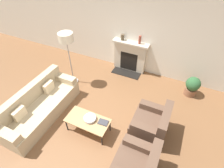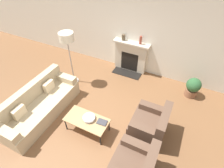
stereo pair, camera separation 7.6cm
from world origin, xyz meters
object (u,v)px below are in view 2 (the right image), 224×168
object	(u,v)px
coffee_table	(87,120)
couch	(40,105)
mantel_vase_center_left	(141,40)
armchair_near	(134,167)
armchair_far	(150,125)
bowl	(89,118)
potted_plant	(193,87)
fireplace	(131,57)
floor_lamp	(67,40)
book	(102,122)
mantel_vase_left	(123,37)

from	to	relation	value
coffee_table	couch	bearing A→B (deg)	-176.02
couch	mantel_vase_center_left	world-z (taller)	mantel_vase_center_left
couch	armchair_near	distance (m)	2.86
couch	armchair_far	bearing A→B (deg)	-76.35
bowl	potted_plant	bearing A→B (deg)	48.73
armchair_near	mantel_vase_center_left	xyz separation A→B (m)	(-1.13, 3.39, 0.90)
fireplace	mantel_vase_center_left	distance (m)	0.75
floor_lamp	armchair_far	bearing A→B (deg)	-16.60
couch	floor_lamp	distance (m)	1.94
coffee_table	potted_plant	world-z (taller)	potted_plant
fireplace	book	world-z (taller)	fireplace
fireplace	floor_lamp	distance (m)	2.23
fireplace	mantel_vase_left	world-z (taller)	mantel_vase_left
couch	book	distance (m)	1.81
fireplace	mantel_vase_center_left	world-z (taller)	mantel_vase_center_left
armchair_far	coffee_table	distance (m)	1.53
armchair_near	coffee_table	bearing A→B (deg)	-110.07
bowl	floor_lamp	size ratio (longest dim) A/B	0.17
couch	fireplace	bearing A→B (deg)	-25.55
bowl	potted_plant	world-z (taller)	potted_plant
bowl	mantel_vase_center_left	distance (m)	2.95
mantel_vase_left	potted_plant	xyz separation A→B (m)	(2.47, -0.44, -0.85)
couch	book	world-z (taller)	couch
armchair_far	mantel_vase_left	world-z (taller)	mantel_vase_left
armchair_far	fireplace	bearing A→B (deg)	-148.08
armchair_far	mantel_vase_center_left	bearing A→B (deg)	-153.67
armchair_far	bowl	xyz separation A→B (m)	(-1.36, -0.55, 0.14)
armchair_near	bowl	bearing A→B (deg)	-112.05
coffee_table	mantel_vase_left	bearing A→B (deg)	96.23
floor_lamp	book	bearing A→B (deg)	-36.65
fireplace	coffee_table	world-z (taller)	fireplace
couch	armchair_near	xyz separation A→B (m)	(2.83, -0.42, 0.01)
armchair_far	couch	bearing A→B (deg)	-76.35
armchair_near	book	bearing A→B (deg)	-120.32
floor_lamp	mantel_vase_center_left	size ratio (longest dim) A/B	6.52
armchair_far	book	distance (m)	1.15
couch	book	bearing A→B (deg)	-83.98
armchair_near	mantel_vase_left	world-z (taller)	mantel_vase_left
armchair_near	floor_lamp	bearing A→B (deg)	-124.46
armchair_near	potted_plant	size ratio (longest dim) A/B	1.39
book	potted_plant	bearing A→B (deg)	48.41
armchair_far	bowl	world-z (taller)	armchair_far
fireplace	potted_plant	bearing A→B (deg)	-11.01
bowl	coffee_table	bearing A→B (deg)	-142.04
armchair_far	book	size ratio (longest dim) A/B	3.53
armchair_near	armchair_far	size ratio (longest dim) A/B	1.00
couch	floor_lamp	size ratio (longest dim) A/B	1.33
book	armchair_far	bearing A→B (deg)	21.32
fireplace	book	bearing A→B (deg)	-82.16
couch	mantel_vase_center_left	distance (m)	3.54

